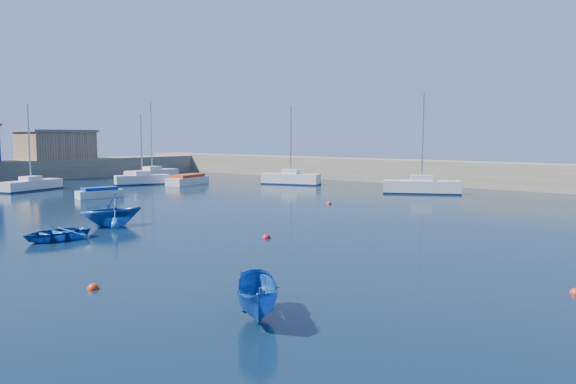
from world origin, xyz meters
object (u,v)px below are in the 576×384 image
Objects in this scene: brick_shed_a at (56,146)px; motorboat_2 at (188,180)px; sailboat_2 at (31,185)px; dinghy_left at (111,210)px; sailboat_4 at (152,174)px; sailboat_6 at (421,186)px; motorboat_1 at (100,193)px; sailboat_3 at (142,179)px; dinghy_right at (258,299)px; dinghy_center at (55,233)px; sailboat_5 at (291,178)px.

brick_shed_a is 21.25m from motorboat_2.
sailboat_2 is 26.19m from dinghy_left.
sailboat_4 is 2.64× the size of dinghy_left.
brick_shed_a is 0.87× the size of sailboat_6.
sailboat_2 is at bearing -166.17° from motorboat_1.
motorboat_1 is (-19.60, -20.98, -0.24)m from sailboat_6.
dinghy_right is (40.62, -25.22, 0.02)m from sailboat_3.
sailboat_6 is at bearing 83.83° from dinghy_center.
motorboat_1 is 1.10× the size of dinghy_left.
brick_shed_a is 62.61m from dinghy_right.
dinghy_center is (20.64, -26.06, -0.18)m from motorboat_2.
motorboat_1 is at bearing 150.53° from sailboat_5.
brick_shed_a is 2.52× the size of dinghy_right.
dinghy_right is (32.32, -14.87, 0.18)m from motorboat_1.
sailboat_3 is 4.93m from motorboat_2.
sailboat_4 is at bearing 67.98° from sailboat_6.
dinghy_right is (47.16, -31.40, 0.01)m from sailboat_4.
sailboat_3 is at bearing 58.96° from sailboat_2.
sailboat_4 is at bearing 101.94° from dinghy_right.
brick_shed_a is 2.22× the size of dinghy_left.
motorboat_2 reaches higher than dinghy_center.
dinghy_right is (43.29, -14.22, 0.05)m from sailboat_2.
sailboat_3 reaches higher than dinghy_left.
sailboat_4 reaches higher than sailboat_2.
sailboat_5 is (18.81, 4.48, 0.05)m from sailboat_4.
dinghy_left is (22.48, -18.30, 0.35)m from sailboat_3.
dinghy_center is at bearing -27.34° from motorboat_1.
dinghy_center is at bearing -50.38° from sailboat_4.
motorboat_2 is at bearing 97.93° from dinghy_right.
sailboat_6 is (27.91, 10.63, 0.08)m from sailboat_3.
sailboat_6 is 2.73× the size of dinghy_center.
motorboat_1 is at bearing 110.89° from dinghy_right.
sailboat_3 is at bearing -150.27° from motorboat_2.
brick_shed_a is 43.23m from dinghy_left.
dinghy_right is at bearing -160.46° from sailboat_5.
sailboat_4 is 34.73m from sailboat_6.
sailboat_4 is 42.20m from dinghy_center.
sailboat_2 is 0.92× the size of sailboat_6.
sailboat_6 reaches higher than motorboat_2.
sailboat_2 is at bearing -84.50° from sailboat_4.
sailboat_4 reaches higher than motorboat_2.
sailboat_6 is at bearing 92.14° from dinghy_left.
sailboat_6 is 2.54× the size of dinghy_left.
sailboat_4 is at bearing 142.37° from motorboat_1.
motorboat_2 is 46.78m from dinghy_right.
dinghy_right is (28.35, -35.88, -0.05)m from sailboat_5.
sailboat_4 is 2.40× the size of motorboat_1.
sailboat_2 is at bearing -80.23° from sailboat_3.
sailboat_6 reaches higher than motorboat_1.
dinghy_right reaches higher than dinghy_center.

